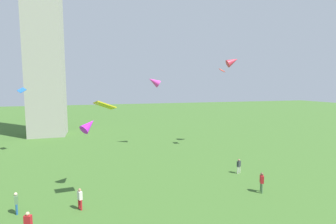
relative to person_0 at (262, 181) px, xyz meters
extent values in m
cylinder|color=#51754C|center=(-0.08, -0.18, -0.58)|extent=(0.16, 0.16, 0.85)
cylinder|color=#51754C|center=(0.08, 0.18, -0.58)|extent=(0.16, 0.16, 0.85)
cube|color=red|center=(0.00, 0.00, 0.18)|extent=(0.44, 0.53, 0.68)
sphere|color=brown|center=(0.00, 0.00, 0.65)|extent=(0.25, 0.25, 0.25)
cube|color=red|center=(-17.89, -1.46, 0.10)|extent=(0.49, 0.37, 0.63)
sphere|color=#D8AD84|center=(-17.89, -1.46, 0.52)|extent=(0.23, 0.23, 0.23)
cylinder|color=#235693|center=(-19.49, 2.14, -0.62)|extent=(0.14, 0.14, 0.77)
cylinder|color=#235693|center=(-19.39, 1.81, -0.62)|extent=(0.14, 0.14, 0.77)
cube|color=#51754C|center=(-19.44, 1.97, 0.06)|extent=(0.35, 0.47, 0.61)
sphere|color=beige|center=(-19.44, 1.97, 0.48)|extent=(0.22, 0.22, 0.22)
cylinder|color=red|center=(-14.95, 1.18, -0.61)|extent=(0.15, 0.15, 0.79)
cylinder|color=red|center=(-15.12, 1.50, -0.61)|extent=(0.15, 0.15, 0.79)
cube|color=silver|center=(-15.04, 1.34, 0.09)|extent=(0.41, 0.49, 0.62)
sphere|color=#A37556|center=(-15.04, 1.34, 0.51)|extent=(0.23, 0.23, 0.23)
cylinder|color=silver|center=(0.87, 4.79, -0.63)|extent=(0.14, 0.14, 0.75)
cylinder|color=silver|center=(0.55, 4.66, -0.63)|extent=(0.14, 0.14, 0.75)
cube|color=#2D3338|center=(0.71, 4.72, 0.04)|extent=(0.47, 0.37, 0.60)
sphere|color=#A37556|center=(0.71, 4.72, 0.45)|extent=(0.22, 0.22, 0.22)
cube|color=red|center=(3.94, 14.73, 10.44)|extent=(0.85, 1.01, 0.63)
cone|color=#BD20DC|center=(-14.32, 5.37, 4.76)|extent=(1.85, 1.74, 1.51)
cube|color=blue|center=(-23.02, 19.91, 7.67)|extent=(1.37, 1.37, 0.79)
cube|color=gold|center=(-13.02, 1.79, 6.80)|extent=(1.73, 1.36, 0.81)
cone|color=#E22D47|center=(6.63, 16.44, 11.94)|extent=(2.30, 1.66, 1.85)
cone|color=#EB39AA|center=(-5.09, 18.96, 8.89)|extent=(2.11, 1.33, 1.86)
camera|label=1|loc=(-13.79, -17.76, 8.31)|focal=26.71mm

